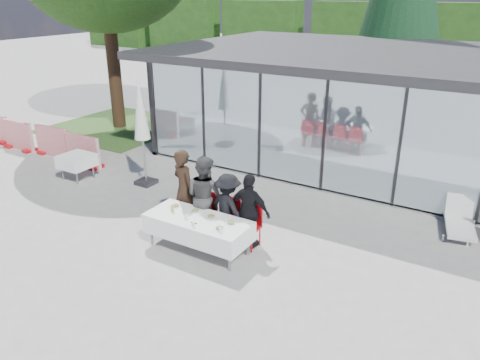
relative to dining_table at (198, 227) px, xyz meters
name	(u,v)px	position (x,y,z in m)	size (l,w,h in m)	color
ground	(206,244)	(0.01, 0.27, -0.54)	(90.00, 90.00, 0.00)	#9A9892
pavilion	(403,92)	(2.01, 8.43, 1.61)	(14.80, 8.80, 3.44)	gray
treeline	(413,36)	(-1.99, 28.27, 1.66)	(62.50, 2.00, 4.40)	#193912
dining_table	(198,227)	(0.00, 0.00, 0.00)	(2.26, 0.96, 0.75)	white
diner_a	(184,190)	(-0.87, 0.69, 0.41)	(0.69, 0.69, 1.90)	black
diner_chair_a	(187,205)	(-0.87, 0.75, 0.00)	(0.44, 0.44, 0.97)	#B50C11
diner_b	(205,196)	(-0.31, 0.69, 0.39)	(0.90, 0.90, 1.85)	#444444
diner_chair_b	(207,210)	(-0.31, 0.75, 0.00)	(0.44, 0.44, 0.97)	#B50C11
diner_c	(228,208)	(0.31, 0.69, 0.24)	(1.00, 1.00, 1.56)	black
diner_chair_c	(229,217)	(0.31, 0.75, 0.00)	(0.44, 0.44, 0.97)	#B50C11
diner_d	(249,211)	(0.84, 0.69, 0.29)	(0.97, 0.97, 1.66)	black
diner_chair_d	(251,223)	(0.84, 0.75, 0.00)	(0.44, 0.44, 0.97)	#B50C11
plate_a	(176,206)	(-0.73, 0.19, 0.24)	(0.26, 0.26, 0.07)	white
plate_b	(196,211)	(-0.21, 0.22, 0.24)	(0.26, 0.26, 0.07)	white
plate_c	(211,217)	(0.23, 0.16, 0.24)	(0.26, 0.26, 0.07)	white
plate_d	(231,223)	(0.73, 0.14, 0.24)	(0.26, 0.26, 0.07)	white
plate_extra	(219,228)	(0.66, -0.18, 0.24)	(0.26, 0.26, 0.07)	white
juice_bottle	(172,209)	(-0.64, -0.03, 0.29)	(0.06, 0.06, 0.15)	#85A645
drinking_glasses	(200,224)	(0.24, -0.26, 0.26)	(1.00, 0.28, 0.10)	silver
folded_eyeglasses	(194,223)	(0.07, -0.23, 0.22)	(0.14, 0.03, 0.01)	black
spare_table_left	(77,161)	(-5.40, 1.46, 0.02)	(0.86, 0.86, 0.74)	white
market_umbrella	(141,117)	(-3.43, 2.19, 1.44)	(0.50, 0.50, 3.00)	black
construction_barriers	(20,137)	(-9.33, 2.38, -0.10)	(7.80, 0.60, 1.00)	red
lounger	(460,220)	(4.61, 3.82, -0.28)	(0.87, 1.43, 0.72)	silver
grass_patch	(120,126)	(-8.49, 6.27, -0.53)	(5.00, 5.00, 0.02)	#385926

